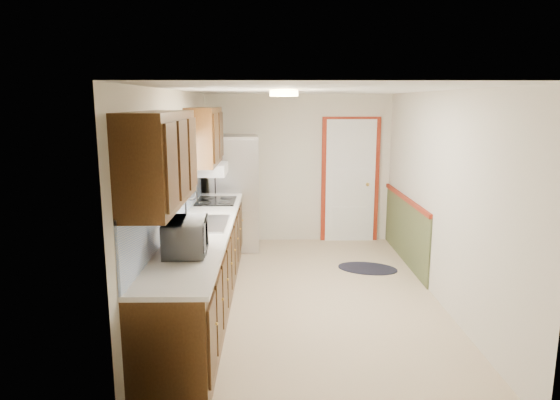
{
  "coord_description": "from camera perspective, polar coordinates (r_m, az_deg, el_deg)",
  "views": [
    {
      "loc": [
        -0.43,
        -5.58,
        2.27
      ],
      "look_at": [
        -0.34,
        0.11,
        1.15
      ],
      "focal_mm": 32.0,
      "sensor_mm": 36.0,
      "label": 1
    }
  ],
  "objects": [
    {
      "name": "refrigerator",
      "position": [
        7.78,
        -5.27,
        0.84
      ],
      "size": [
        0.79,
        0.77,
        1.77
      ],
      "rotation": [
        0.0,
        0.0,
        0.08
      ],
      "color": "#B7B7BC",
      "rests_on": "ground"
    },
    {
      "name": "cooktop",
      "position": [
        6.82,
        -7.32,
        -0.12
      ],
      "size": [
        0.52,
        0.62,
        0.02
      ],
      "primitive_type": "cube",
      "color": "black",
      "rests_on": "kitchen_run"
    },
    {
      "name": "kitchen_run",
      "position": [
        5.55,
        -9.28,
        -4.28
      ],
      "size": [
        0.63,
        4.0,
        2.2
      ],
      "color": "#371F0C",
      "rests_on": "ground"
    },
    {
      "name": "back_wall_trim",
      "position": [
        8.04,
        9.28,
        1.1
      ],
      "size": [
        1.12,
        2.3,
        2.08
      ],
      "color": "maroon",
      "rests_on": "ground"
    },
    {
      "name": "room_shell",
      "position": [
        5.7,
        3.4,
        0.29
      ],
      "size": [
        3.2,
        5.2,
        2.52
      ],
      "color": "tan",
      "rests_on": "ground"
    },
    {
      "name": "rug",
      "position": [
        7.08,
        9.97,
        -7.7
      ],
      "size": [
        0.94,
        0.75,
        0.01
      ],
      "primitive_type": "ellipsoid",
      "rotation": [
        0.0,
        0.0,
        -0.31
      ],
      "color": "black",
      "rests_on": "ground"
    },
    {
      "name": "ceiling_fixture",
      "position": [
        5.38,
        0.45,
        12.09
      ],
      "size": [
        0.3,
        0.3,
        0.06
      ],
      "primitive_type": "cylinder",
      "color": "#FFD88C",
      "rests_on": "room_shell"
    },
    {
      "name": "microwave",
      "position": [
        4.53,
        -10.74,
        -3.72
      ],
      "size": [
        0.34,
        0.57,
        0.37
      ],
      "primitive_type": "imported",
      "rotation": [
        0.0,
        0.0,
        1.64
      ],
      "color": "white",
      "rests_on": "kitchen_run"
    }
  ]
}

